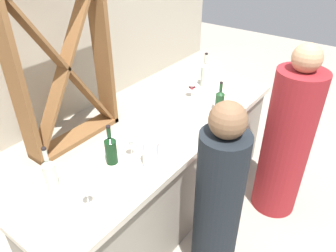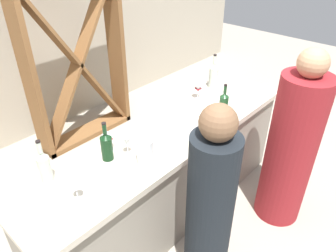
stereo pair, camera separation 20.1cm
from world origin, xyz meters
TOP-DOWN VIEW (x-y plane):
  - ground_plane at (0.00, 0.00)m, footprint 12.00×12.00m
  - back_wall at (0.00, 2.20)m, footprint 8.00×0.10m
  - bar_counter at (0.00, 0.00)m, footprint 2.59×0.66m
  - wine_rack at (0.28, 1.65)m, footprint 1.20×0.28m
  - wine_bottle_leftmost_clear_pale at (-0.94, 0.19)m, footprint 0.08×0.08m
  - wine_bottle_second_left_dark_green at (-0.54, 0.08)m, footprint 0.08×0.08m
  - wine_bottle_center_olive_green at (0.52, -0.16)m, footprint 0.08×0.08m
  - wine_bottle_second_right_clear_pale at (0.89, 0.21)m, footprint 0.08×0.08m
  - wine_glass_near_left at (-0.91, -0.10)m, footprint 0.06×0.06m
  - wine_glass_near_center at (-0.41, 0.01)m, footprint 0.07×0.07m
  - wine_glass_near_right at (-0.47, 0.15)m, footprint 0.08×0.08m
  - wine_glass_far_left at (0.60, 0.17)m, footprint 0.08×0.08m
  - water_pitcher at (-0.40, -0.16)m, footprint 0.11×0.11m
  - person_left_guest at (-0.27, -0.62)m, footprint 0.40×0.40m
  - person_center_guest at (0.70, -0.74)m, footprint 0.51×0.51m

SIDE VIEW (x-z plane):
  - ground_plane at x=0.00m, z-range 0.00..0.00m
  - bar_counter at x=0.00m, z-range 0.00..0.91m
  - person_left_guest at x=-0.27m, z-range -0.05..1.44m
  - person_center_guest at x=0.70m, z-range -0.07..1.51m
  - wine_rack at x=0.28m, z-range 0.00..1.91m
  - wine_glass_near_right at x=-0.47m, z-range 0.93..1.07m
  - wine_glass_near_left at x=-0.91m, z-range 0.94..1.07m
  - water_pitcher at x=-0.40m, z-range 0.91..1.11m
  - wine_glass_near_center at x=-0.41m, z-range 0.93..1.09m
  - wine_glass_far_left at x=0.60m, z-range 0.94..1.09m
  - wine_bottle_center_olive_green at x=0.52m, z-range 0.87..1.15m
  - wine_bottle_second_left_dark_green at x=-0.54m, z-range 0.87..1.17m
  - wine_bottle_leftmost_clear_pale at x=-0.94m, z-range 0.87..1.18m
  - wine_bottle_second_right_clear_pale at x=0.89m, z-range 0.87..1.21m
  - back_wall at x=0.00m, z-range 0.00..2.80m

